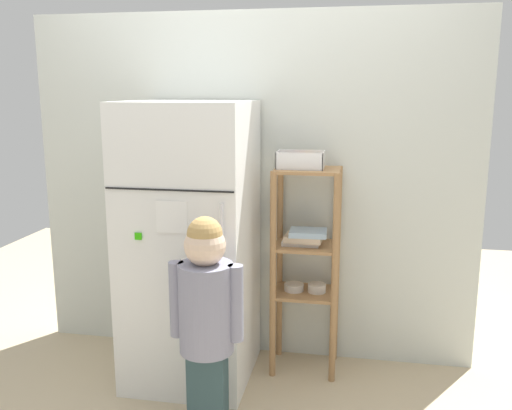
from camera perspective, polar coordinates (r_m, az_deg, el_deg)
name	(u,v)px	position (r m, az deg, el deg)	size (l,w,h in m)	color
ground_plane	(238,378)	(3.31, -1.84, -17.38)	(6.00, 6.00, 0.00)	tan
kitchen_wall_back	(251,189)	(3.32, -0.53, 1.63)	(2.66, 0.03, 2.06)	silver
refrigerator	(191,243)	(3.10, -6.72, -3.96)	(0.66, 0.70, 1.56)	white
child_standing	(206,307)	(2.56, -5.14, -10.42)	(0.34, 0.25, 1.07)	#2D4448
pantry_shelf_unit	(306,254)	(3.17, 5.14, -5.05)	(0.38, 0.30, 1.19)	#9E7247
fruit_bin	(301,161)	(3.07, 4.67, 4.49)	(0.26, 0.17, 0.09)	white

